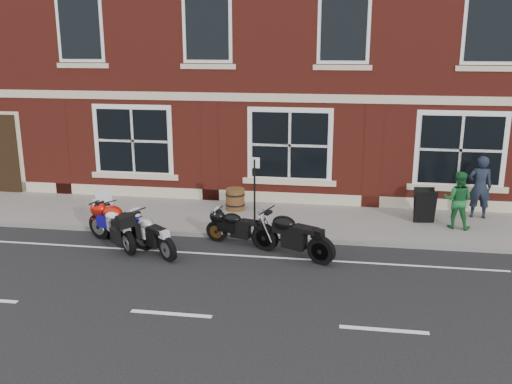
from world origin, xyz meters
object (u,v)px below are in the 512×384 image
moto_sport_black (238,226)px  barrel_planter (235,199)px  pedestrian_left (480,187)px  moto_touring_silver (118,224)px  moto_sport_silver (152,233)px  parking_sign (255,189)px  a_board_sign (425,206)px  moto_sport_red (120,222)px  pedestrian_right (458,200)px  moto_naked_black (292,233)px

moto_sport_black → barrel_planter: size_ratio=2.79×
moto_sport_black → pedestrian_left: bearing=-51.0°
moto_touring_silver → moto_sport_silver: 1.09m
moto_sport_black → parking_sign: 1.18m
pedestrian_left → barrel_planter: 7.07m
a_board_sign → barrel_planter: size_ratio=1.47×
moto_sport_black → moto_sport_red: bearing=112.4°
pedestrian_right → a_board_sign: size_ratio=1.64×
pedestrian_left → a_board_sign: bearing=27.0°
moto_naked_black → a_board_sign: bearing=-23.7°
a_board_sign → pedestrian_right: bearing=-31.3°
moto_sport_silver → barrel_planter: moto_sport_silver is taller
moto_sport_red → pedestrian_right: bearing=-51.2°
moto_touring_silver → moto_sport_black: 3.05m
moto_touring_silver → moto_sport_red: (0.02, 0.13, 0.02)m
moto_sport_silver → parking_sign: size_ratio=0.81×
moto_touring_silver → parking_sign: size_ratio=0.81×
moto_sport_silver → pedestrian_right: 8.15m
moto_touring_silver → moto_sport_red: bearing=39.8°
moto_sport_red → moto_naked_black: size_ratio=1.01×
moto_touring_silver → moto_sport_silver: bearing=-61.9°
moto_naked_black → parking_sign: parking_sign is taller
moto_touring_silver → a_board_sign: moto_touring_silver is taller
moto_sport_silver → moto_sport_black: bearing=-25.4°
barrel_planter → parking_sign: size_ratio=0.33×
parking_sign → a_board_sign: bearing=27.8°
moto_sport_red → parking_sign: bearing=-45.3°
moto_sport_black → parking_sign: (0.29, 0.82, 0.80)m
barrel_planter → parking_sign: (0.88, -1.79, 0.83)m
moto_touring_silver → barrel_planter: (2.41, 3.16, -0.11)m
pedestrian_left → a_board_sign: pedestrian_left is taller
moto_touring_silver → pedestrian_left: 10.09m
pedestrian_right → a_board_sign: pedestrian_right is taller
moto_sport_black → barrel_planter: (-0.59, 2.61, -0.03)m
moto_touring_silver → barrel_planter: moto_touring_silver is taller
moto_sport_red → pedestrian_right: 8.96m
moto_sport_red → moto_sport_black: moto_sport_red is taller
moto_touring_silver → moto_sport_red: 0.13m
moto_touring_silver → pedestrian_left: size_ratio=0.90×
moto_sport_black → barrel_planter: bearing=27.1°
a_board_sign → barrel_planter: a_board_sign is taller
moto_sport_red → moto_naked_black: 4.42m
moto_sport_black → pedestrian_left: 7.12m
moto_touring_silver → parking_sign: 3.64m
a_board_sign → parking_sign: size_ratio=0.48×
moto_naked_black → pedestrian_right: 4.95m
moto_naked_black → pedestrian_right: pedestrian_right is taller
moto_sport_red → barrel_planter: moto_sport_red is taller
moto_sport_black → moto_sport_silver: (-1.98, -0.91, 0.04)m
moto_sport_red → a_board_sign: 8.30m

